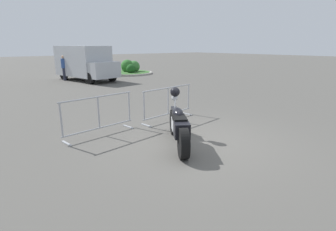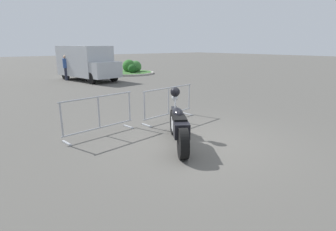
% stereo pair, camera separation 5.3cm
% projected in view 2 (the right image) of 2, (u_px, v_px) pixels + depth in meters
% --- Properties ---
extents(ground_plane, '(120.00, 120.00, 0.00)m').
position_uv_depth(ground_plane, '(200.00, 142.00, 6.59)').
color(ground_plane, '#54514C').
extents(motorcycle, '(1.43, 2.03, 1.31)m').
position_uv_depth(motorcycle, '(178.00, 125.00, 6.32)').
color(motorcycle, black).
rests_on(motorcycle, ground).
extents(crowd_barrier_near, '(2.13, 0.67, 1.07)m').
position_uv_depth(crowd_barrier_near, '(99.00, 115.00, 6.99)').
color(crowd_barrier_near, '#9EA0A5').
rests_on(crowd_barrier_near, ground).
extents(crowd_barrier_far, '(2.13, 0.67, 1.07)m').
position_uv_depth(crowd_barrier_far, '(169.00, 103.00, 8.43)').
color(crowd_barrier_far, '#9EA0A5').
rests_on(crowd_barrier_far, ground).
extents(delivery_van, '(2.74, 5.25, 2.31)m').
position_uv_depth(delivery_van, '(86.00, 62.00, 17.87)').
color(delivery_van, '#B2B7BC').
rests_on(delivery_van, ground).
extents(pedestrian, '(0.48, 0.48, 1.69)m').
position_uv_depth(pedestrian, '(66.00, 67.00, 17.90)').
color(pedestrian, '#262838').
rests_on(pedestrian, ground).
extents(planter_island, '(4.20, 4.20, 1.16)m').
position_uv_depth(planter_island, '(130.00, 70.00, 22.37)').
color(planter_island, '#ADA89E').
rests_on(planter_island, ground).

